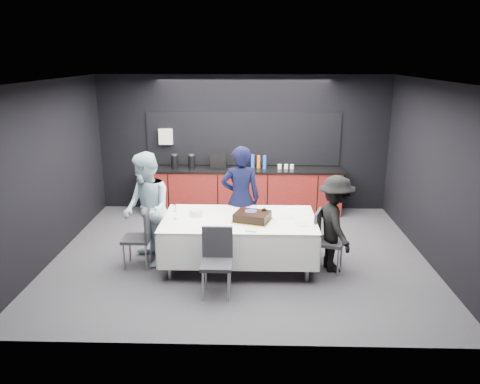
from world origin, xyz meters
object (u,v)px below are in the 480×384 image
Objects in this scene: chair_left at (142,234)px; person_center at (241,198)px; party_table at (239,227)px; cake_assembly at (252,217)px; chair_near at (217,256)px; champagne_flute at (175,209)px; person_left at (147,210)px; person_right at (335,224)px; chair_right at (324,236)px; plate_stack at (196,213)px.

person_center is (1.50, 0.74, 0.35)m from chair_left.
party_table is 0.31m from cake_assembly.
chair_near is (-0.48, -0.76, -0.31)m from cake_assembly.
champagne_flute is (-1.17, 0.05, 0.09)m from cake_assembly.
person_left is at bearing 17.80° from person_center.
person_right is (1.44, -0.77, -0.15)m from person_center.
chair_right is 1.00× the size of chair_near.
plate_stack reaches higher than party_table.
chair_near is 0.52× the size of person_left.
plate_stack is 1.09m from chair_near.
chair_near is at bearing 21.92° from person_left.
cake_assembly is 1.17m from champagne_flute.
cake_assembly is 0.44× the size of person_right.
party_table is 10.36× the size of champagne_flute.
chair_left is at bearing 179.58° from champagne_flute.
party_table is 1.45m from person_right.
champagne_flute reaches higher than plate_stack.
person_left reaches higher than chair_left.
champagne_flute reaches higher than party_table.
chair_left is 1.00× the size of chair_right.
champagne_flute is at bearing 45.80° from person_left.
plate_stack is 1.99m from chair_right.
chair_left is 2.79m from chair_right.
chair_right is at bearing 26.70° from chair_near.
party_table is 1.50m from chair_left.
chair_left is 1.46m from chair_near.
cake_assembly is 0.36× the size of person_left.
person_center is (-0.20, 0.79, 0.04)m from cake_assembly.
chair_right is 0.52× the size of person_left.
chair_near is 1.90m from person_right.
champagne_flute is at bearing 179.54° from chair_right.
person_right is (0.15, -0.01, 0.20)m from chair_right.
cake_assembly is 1.25m from person_right.
chair_right is 0.52× the size of person_center.
chair_left is 2.95m from person_right.
cake_assembly is at bearing 57.98° from chair_near.
party_table is 1.58× the size of person_right.
person_left is (-1.15, 0.93, 0.35)m from chair_near.
champagne_flute is at bearing 79.12° from person_right.
person_center is at bearing 149.41° from chair_right.
plate_stack is at bearing 171.22° from party_table.
chair_right is 2.74m from person_left.
cake_assembly is at bearing -13.55° from plate_stack.
chair_left is at bearing 179.55° from chair_right.
chair_right is at bearing -3.47° from party_table.
party_table is 1.30m from chair_right.
person_right is (2.41, -0.03, -0.20)m from champagne_flute.
person_left is (-0.76, -0.04, 0.05)m from plate_stack.
chair_left and chair_near have the same top height.
person_right is (1.45, -0.09, 0.10)m from party_table.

